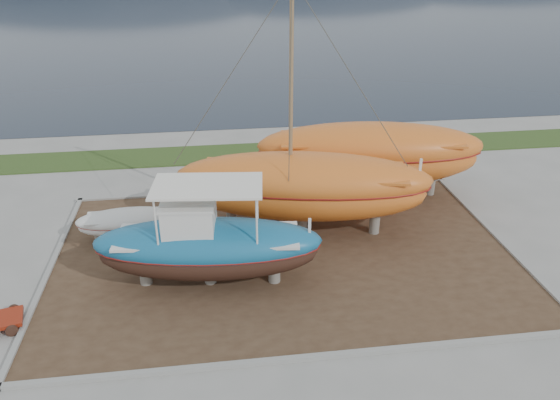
{
  "coord_description": "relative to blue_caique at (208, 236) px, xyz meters",
  "views": [
    {
      "loc": [
        -2.72,
        -14.64,
        11.62
      ],
      "look_at": [
        -0.19,
        4.0,
        2.46
      ],
      "focal_mm": 35.0,
      "sensor_mm": 36.0,
      "label": 1
    }
  ],
  "objects": [
    {
      "name": "ground",
      "position": [
        3.0,
        -2.36,
        -2.03
      ],
      "size": [
        140.0,
        140.0,
        0.0
      ],
      "primitive_type": "plane",
      "color": "gray",
      "rests_on": "ground"
    },
    {
      "name": "dirt_patch",
      "position": [
        3.0,
        1.64,
        -2.0
      ],
      "size": [
        18.0,
        12.0,
        0.06
      ],
      "primitive_type": "cube",
      "color": "#422D1E",
      "rests_on": "ground"
    },
    {
      "name": "curb_frame",
      "position": [
        3.0,
        1.64,
        -1.95
      ],
      "size": [
        18.6,
        12.6,
        0.15
      ],
      "primitive_type": null,
      "color": "gray",
      "rests_on": "ground"
    },
    {
      "name": "grass_strip",
      "position": [
        3.0,
        13.14,
        -1.99
      ],
      "size": [
        44.0,
        3.0,
        0.08
      ],
      "primitive_type": "cube",
      "color": "#284219",
      "rests_on": "ground"
    },
    {
      "name": "sea",
      "position": [
        3.0,
        67.64,
        -2.03
      ],
      "size": [
        260.0,
        100.0,
        0.04
      ],
      "primitive_type": null,
      "color": "#17202E",
      "rests_on": "ground"
    },
    {
      "name": "blue_caique",
      "position": [
        0.0,
        0.0,
        0.0
      ],
      "size": [
        8.4,
        3.4,
        3.94
      ],
      "primitive_type": null,
      "rotation": [
        0.0,
        0.0,
        -0.11
      ],
      "color": "#176390",
      "rests_on": "dirt_patch"
    },
    {
      "name": "white_dinghy",
      "position": [
        -3.28,
        3.7,
        -1.33
      ],
      "size": [
        4.31,
        1.75,
        1.28
      ],
      "primitive_type": null,
      "rotation": [
        0.0,
        0.0,
        0.04
      ],
      "color": "silver",
      "rests_on": "dirt_patch"
    },
    {
      "name": "orange_sailboat",
      "position": [
        4.04,
        3.43,
        3.13
      ],
      "size": [
        11.12,
        5.19,
        10.2
      ],
      "primitive_type": null,
      "rotation": [
        0.0,
        0.0,
        -0.2
      ],
      "color": "#D16420",
      "rests_on": "dirt_patch"
    },
    {
      "name": "orange_bare_hull",
      "position": [
        7.82,
        6.6,
        -0.2
      ],
      "size": [
        11.1,
        4.55,
        3.54
      ],
      "primitive_type": null,
      "rotation": [
        0.0,
        0.0,
        -0.12
      ],
      "color": "#D16420",
      "rests_on": "dirt_patch"
    }
  ]
}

